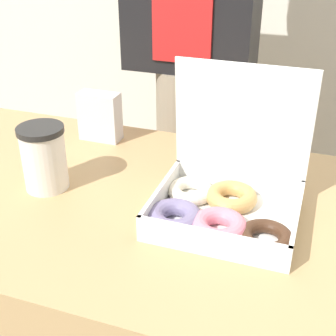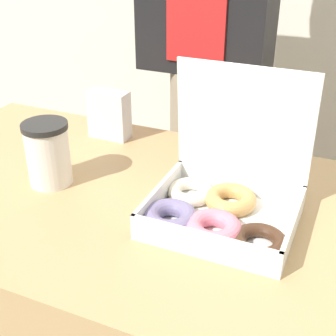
{
  "view_description": "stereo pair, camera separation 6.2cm",
  "coord_description": "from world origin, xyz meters",
  "px_view_note": "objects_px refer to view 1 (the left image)",
  "views": [
    {
      "loc": [
        0.37,
        -0.76,
        1.24
      ],
      "look_at": [
        0.1,
        0.02,
        0.79
      ],
      "focal_mm": 50.0,
      "sensor_mm": 36.0,
      "label": 1
    },
    {
      "loc": [
        0.43,
        -0.74,
        1.24
      ],
      "look_at": [
        0.1,
        0.02,
        0.79
      ],
      "focal_mm": 50.0,
      "sensor_mm": 36.0,
      "label": 2
    }
  ],
  "objects_px": {
    "napkin_holder": "(100,116)",
    "donut_box": "(221,200)",
    "coffee_cup": "(44,158)",
    "person_customer": "(191,44)"
  },
  "relations": [
    {
      "from": "person_customer",
      "to": "napkin_holder",
      "type": "bearing_deg",
      "value": -108.47
    },
    {
      "from": "napkin_holder",
      "to": "person_customer",
      "type": "xyz_separation_m",
      "value": [
        0.13,
        0.38,
        0.11
      ]
    },
    {
      "from": "napkin_holder",
      "to": "person_customer",
      "type": "relative_size",
      "value": 0.08
    },
    {
      "from": "person_customer",
      "to": "donut_box",
      "type": "bearing_deg",
      "value": -68.08
    },
    {
      "from": "coffee_cup",
      "to": "napkin_holder",
      "type": "relative_size",
      "value": 1.12
    },
    {
      "from": "person_customer",
      "to": "coffee_cup",
      "type": "bearing_deg",
      "value": -101.08
    },
    {
      "from": "donut_box",
      "to": "coffee_cup",
      "type": "xyz_separation_m",
      "value": [
        -0.38,
        -0.01,
        0.03
      ]
    },
    {
      "from": "coffee_cup",
      "to": "person_customer",
      "type": "xyz_separation_m",
      "value": [
        0.13,
        0.64,
        0.1
      ]
    },
    {
      "from": "donut_box",
      "to": "coffee_cup",
      "type": "height_order",
      "value": "donut_box"
    },
    {
      "from": "napkin_holder",
      "to": "donut_box",
      "type": "bearing_deg",
      "value": -33.65
    }
  ]
}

